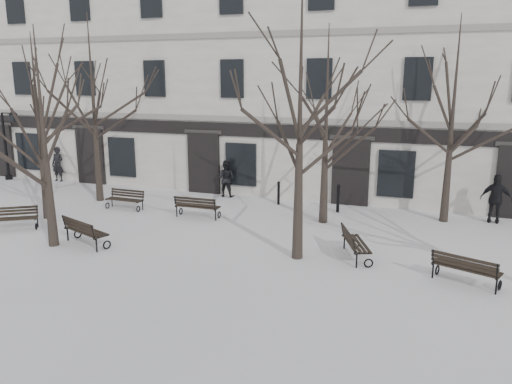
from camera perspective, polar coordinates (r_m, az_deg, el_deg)
The scene contains 20 objects.
ground at distance 15.99m, azimuth -6.70°, elevation -7.12°, with size 100.00×100.00×0.00m, color white.
building at distance 27.23m, azimuth 5.38°, elevation 13.05°, with size 40.40×10.20×11.40m.
tree_0 at distance 20.88m, azimuth -23.74°, elevation 9.10°, with size 4.98×4.98×7.11m.
tree_1 at distance 17.22m, azimuth -23.32°, elevation 8.38°, with size 4.93×4.93×7.04m.
tree_2 at distance 14.68m, azimuth 5.12°, elevation 12.27°, with size 5.94×5.94×8.48m.
tree_4 at distance 23.14m, azimuth -18.23°, elevation 11.42°, with size 5.70×5.70×8.14m.
tree_5 at distance 18.74m, azimuth 8.09°, elevation 10.19°, with size 5.15×5.15×7.36m.
tree_6 at distance 20.05m, azimuth 21.74°, elevation 10.22°, with size 5.40×5.40×7.71m.
bench_0 at distance 20.32m, azimuth -25.98°, elevation -2.65°, with size 1.69×1.39×0.83m.
bench_1 at distance 17.52m, azimuth -19.04°, elevation -4.19°, with size 1.96×1.29×0.94m.
bench_2 at distance 14.66m, azimuth 22.84°, elevation -8.01°, with size 1.84×1.20×0.88m.
bench_3 at distance 21.83m, azimuth -14.71°, elevation -0.74°, with size 1.65×0.63×0.82m.
bench_4 at distance 19.89m, azimuth -6.76°, elevation -1.61°, with size 1.80×0.68×0.90m.
bench_5 at distance 15.76m, azimuth 11.16°, elevation -5.71°, with size 1.25×1.87×0.90m.
lamp_post at distance 30.00m, azimuth -26.43°, elevation 5.36°, with size 1.18×0.44×3.77m.
bollard_a at distance 21.84m, azimuth 2.60°, elevation -0.01°, with size 0.13×0.13×1.05m.
bollard_b at distance 20.83m, azimuth 9.36°, elevation -0.61°, with size 0.15×0.15×1.18m.
pedestrian_a at distance 28.88m, azimuth -21.57°, elevation 1.17°, with size 0.68×0.44×1.85m, color black.
pedestrian_b at distance 23.46m, azimuth -3.44°, elevation -0.51°, with size 0.84×0.65×1.72m, color black.
pedestrian_c at distance 21.29m, azimuth 25.49°, elevation -3.20°, with size 1.11×0.46×1.90m, color black.
Camera 1 is at (6.73, -13.43, 5.49)m, focal length 35.00 mm.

